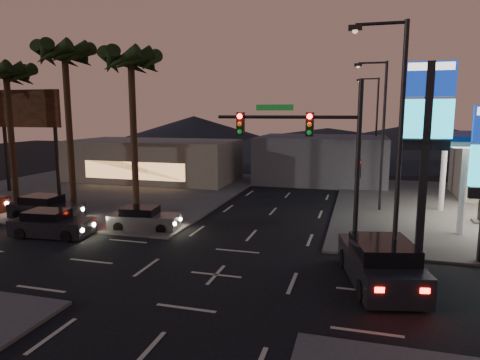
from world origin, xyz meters
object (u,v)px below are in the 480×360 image
(car_lane_a_front, at_px, (51,224))
(traffic_signal_mast, at_px, (315,148))
(car_lane_b_mid, at_px, (45,208))
(suv_station, at_px, (380,263))
(car_lane_b_front, at_px, (144,219))
(pylon_sign_tall, at_px, (427,119))

(car_lane_a_front, bearing_deg, traffic_signal_mast, -3.79)
(car_lane_b_mid, bearing_deg, traffic_signal_mast, -13.37)
(suv_station, bearing_deg, car_lane_b_front, 160.18)
(suv_station, bearing_deg, pylon_sign_tall, 66.79)
(car_lane_b_front, distance_m, car_lane_b_mid, 7.26)
(pylon_sign_tall, height_order, suv_station, pylon_sign_tall)
(pylon_sign_tall, distance_m, traffic_signal_mast, 6.02)
(traffic_signal_mast, relative_size, car_lane_b_mid, 1.74)
(pylon_sign_tall, relative_size, car_lane_b_front, 2.15)
(traffic_signal_mast, distance_m, car_lane_a_front, 15.00)
(traffic_signal_mast, bearing_deg, car_lane_a_front, 176.21)
(pylon_sign_tall, xyz_separation_m, car_lane_a_front, (-19.00, -2.57, -5.73))
(car_lane_b_mid, bearing_deg, car_lane_b_front, -4.71)
(car_lane_b_mid, xyz_separation_m, suv_station, (20.05, -5.22, 0.15))
(car_lane_b_front, xyz_separation_m, car_lane_b_mid, (-7.23, 0.60, 0.08))
(car_lane_b_front, xyz_separation_m, suv_station, (12.82, -4.62, 0.23))
(car_lane_b_mid, distance_m, suv_station, 20.72)
(car_lane_b_front, distance_m, suv_station, 13.63)
(traffic_signal_mast, relative_size, car_lane_a_front, 1.78)
(suv_station, bearing_deg, car_lane_a_front, 173.14)
(car_lane_b_mid, relative_size, suv_station, 0.79)
(pylon_sign_tall, height_order, traffic_signal_mast, pylon_sign_tall)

